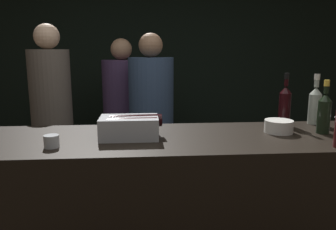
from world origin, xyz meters
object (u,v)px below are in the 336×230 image
object	(u,v)px
champagne_bottle	(324,112)
person_blond_tee	(52,115)
ice_bin_with_bottles	(130,126)
bowl_white	(279,126)
red_wine_bottle_black_foil	(285,104)
candle_votive	(52,141)
white_wine_bottle	(315,104)
person_in_hoodie	(151,119)
person_grey_polo	(123,113)

from	to	relation	value
champagne_bottle	person_blond_tee	bearing A→B (deg)	150.61
ice_bin_with_bottles	champagne_bottle	world-z (taller)	champagne_bottle
bowl_white	red_wine_bottle_black_foil	size ratio (longest dim) A/B	0.49
candle_votive	white_wine_bottle	size ratio (longest dim) A/B	0.23
person_in_hoodie	champagne_bottle	bearing A→B (deg)	-94.99
champagne_bottle	person_blond_tee	size ratio (longest dim) A/B	0.18
champagne_bottle	white_wine_bottle	bearing A→B (deg)	72.76
red_wine_bottle_black_foil	person_grey_polo	size ratio (longest dim) A/B	0.21
white_wine_bottle	person_in_hoodie	xyz separation A→B (m)	(-1.06, 0.84, -0.26)
candle_votive	red_wine_bottle_black_foil	xyz separation A→B (m)	(1.38, 0.40, 0.11)
ice_bin_with_bottles	bowl_white	bearing A→B (deg)	3.66
bowl_white	red_wine_bottle_black_foil	distance (m)	0.24
white_wine_bottle	person_in_hoodie	size ratio (longest dim) A/B	0.20
bowl_white	candle_votive	size ratio (longest dim) A/B	2.20
white_wine_bottle	champagne_bottle	size ratio (longest dim) A/B	1.06
person_in_hoodie	person_blond_tee	size ratio (longest dim) A/B	0.96
person_in_hoodie	person_blond_tee	distance (m)	0.86
bowl_white	candle_votive	xyz separation A→B (m)	(-1.27, -0.21, -0.01)
bowl_white	person_in_hoodie	xyz separation A→B (m)	(-0.73, 1.05, -0.16)
bowl_white	person_grey_polo	world-z (taller)	person_grey_polo
ice_bin_with_bottles	bowl_white	world-z (taller)	ice_bin_with_bottles
ice_bin_with_bottles	bowl_white	distance (m)	0.88
white_wine_bottle	champagne_bottle	world-z (taller)	white_wine_bottle
red_wine_bottle_black_foil	person_in_hoodie	bearing A→B (deg)	134.25
bowl_white	champagne_bottle	size ratio (longest dim) A/B	0.53
bowl_white	person_blond_tee	bearing A→B (deg)	147.80
ice_bin_with_bottles	candle_votive	xyz separation A→B (m)	(-0.39, -0.16, -0.03)
candle_votive	person_blond_tee	distance (m)	1.26
white_wine_bottle	person_blond_tee	bearing A→B (deg)	157.75
person_blond_tee	person_grey_polo	world-z (taller)	person_blond_tee
person_blond_tee	person_grey_polo	bearing A→B (deg)	-177.24
ice_bin_with_bottles	red_wine_bottle_black_foil	distance (m)	1.02
white_wine_bottle	red_wine_bottle_black_foil	xyz separation A→B (m)	(-0.22, -0.03, 0.00)
red_wine_bottle_black_foil	person_in_hoodie	world-z (taller)	person_in_hoodie
red_wine_bottle_black_foil	bowl_white	bearing A→B (deg)	-121.08
person_blond_tee	red_wine_bottle_black_foil	bearing A→B (deg)	118.21
white_wine_bottle	person_in_hoodie	world-z (taller)	person_in_hoodie
champagne_bottle	person_in_hoodie	world-z (taller)	person_in_hoodie
person_in_hoodie	ice_bin_with_bottles	bearing A→B (deg)	-144.47
candle_votive	person_in_hoodie	xyz separation A→B (m)	(0.54, 1.27, -0.15)
candle_votive	champagne_bottle	bearing A→B (deg)	6.60
bowl_white	red_wine_bottle_black_foil	bearing A→B (deg)	58.92
ice_bin_with_bottles	person_in_hoodie	world-z (taller)	person_in_hoodie
ice_bin_with_bottles	candle_votive	distance (m)	0.42
person_blond_tee	person_grey_polo	size ratio (longest dim) A/B	1.06
champagne_bottle	candle_votive	bearing A→B (deg)	-173.40
bowl_white	red_wine_bottle_black_foil	world-z (taller)	red_wine_bottle_black_foil
candle_votive	person_grey_polo	xyz separation A→B (m)	(0.26, 1.68, -0.17)
ice_bin_with_bottles	person_grey_polo	world-z (taller)	person_grey_polo
bowl_white	person_grey_polo	xyz separation A→B (m)	(-1.01, 1.47, -0.18)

